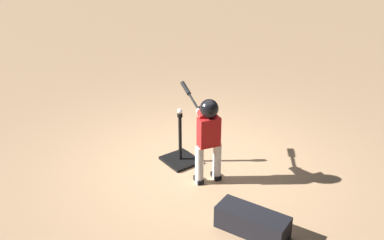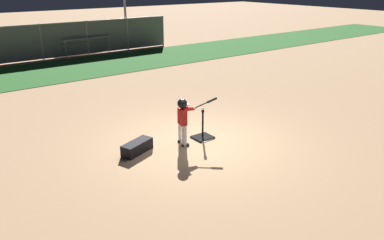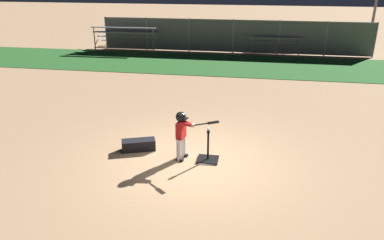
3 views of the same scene
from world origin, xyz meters
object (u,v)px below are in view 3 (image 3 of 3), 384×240
at_px(batting_tee, 208,157).
at_px(batter_child, 182,130).
at_px(equipment_bag, 139,145).
at_px(baseball, 208,129).
at_px(bleachers_center, 129,37).
at_px(bleachers_right_center, 274,44).

height_order(batting_tee, batter_child, batter_child).
xyz_separation_m(batting_tee, equipment_bag, (-1.81, 0.26, 0.05)).
bearing_deg(baseball, bleachers_center, 115.74).
height_order(batter_child, equipment_bag, batter_child).
relative_size(batting_tee, batter_child, 0.64).
distance_m(baseball, bleachers_right_center, 13.56).
xyz_separation_m(bleachers_center, equipment_bag, (4.54, -12.92, -0.54)).
relative_size(bleachers_center, equipment_bag, 4.47).
relative_size(batter_child, bleachers_center, 0.32).
distance_m(batter_child, bleachers_center, 14.39).
bearing_deg(bleachers_center, bleachers_right_center, 1.57).
distance_m(batter_child, baseball, 0.62).
relative_size(batting_tee, equipment_bag, 0.93).
relative_size(batter_child, bleachers_right_center, 0.42).
bearing_deg(batting_tee, baseball, 0.00).
distance_m(bleachers_center, bleachers_right_center, 8.34).
bearing_deg(equipment_bag, baseball, -28.66).
height_order(batter_child, baseball, batter_child).
distance_m(bleachers_center, equipment_bag, 13.71).
relative_size(batting_tee, bleachers_center, 0.21).
distance_m(bleachers_right_center, equipment_bag, 13.69).
relative_size(bleachers_right_center, equipment_bag, 3.44).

